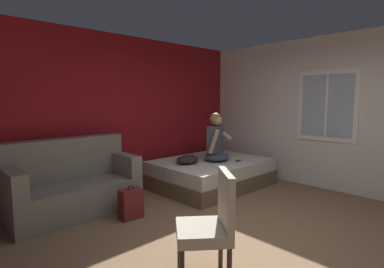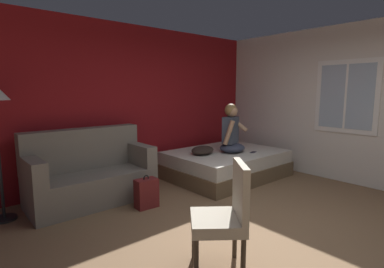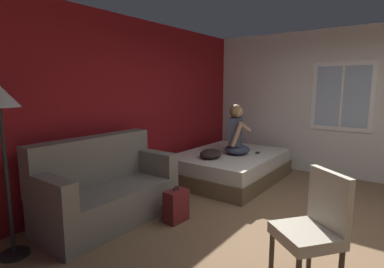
{
  "view_description": "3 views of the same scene",
  "coord_description": "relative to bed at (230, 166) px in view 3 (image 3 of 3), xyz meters",
  "views": [
    {
      "loc": [
        -2.68,
        -1.77,
        1.6
      ],
      "look_at": [
        0.41,
        1.48,
        1.08
      ],
      "focal_mm": 28.0,
      "sensor_mm": 36.0,
      "label": 1
    },
    {
      "loc": [
        -2.68,
        -1.77,
        1.6
      ],
      "look_at": [
        0.59,
        2.04,
        0.86
      ],
      "focal_mm": 28.0,
      "sensor_mm": 36.0,
      "label": 2
    },
    {
      "loc": [
        -3.32,
        -0.64,
        1.67
      ],
      "look_at": [
        0.01,
        1.82,
        1.01
      ],
      "focal_mm": 28.0,
      "sensor_mm": 36.0,
      "label": 3
    }
  ],
  "objects": [
    {
      "name": "backpack",
      "position": [
        -1.91,
        -0.31,
        -0.04
      ],
      "size": [
        0.31,
        0.24,
        0.46
      ],
      "color": "maroon",
      "rests_on": "ground"
    },
    {
      "name": "side_chair",
      "position": [
        -2.15,
        -2.0,
        0.3
      ],
      "size": [
        0.65,
        0.65,
        0.98
      ],
      "color": "#382D23",
      "rests_on": "ground"
    },
    {
      "name": "wall_back_accent",
      "position": [
        -1.31,
        1.03,
        1.11
      ],
      "size": [
        10.28,
        0.16,
        2.7
      ],
      "primitive_type": "cube",
      "color": "maroon",
      "rests_on": "ground"
    },
    {
      "name": "throw_pillow",
      "position": [
        -0.5,
        0.09,
        0.31
      ],
      "size": [
        0.57,
        0.5,
        0.14
      ],
      "primitive_type": "ellipsoid",
      "rotation": [
        0.0,
        0.0,
        0.34
      ],
      "color": "#2D231E",
      "rests_on": "bed"
    },
    {
      "name": "ground_plane",
      "position": [
        -1.31,
        -1.93,
        -0.24
      ],
      "size": [
        40.0,
        40.0,
        0.0
      ],
      "primitive_type": "plane",
      "color": "brown"
    },
    {
      "name": "cell_phone",
      "position": [
        0.29,
        -0.4,
        0.25
      ],
      "size": [
        0.16,
        0.1,
        0.01
      ],
      "primitive_type": "cube",
      "rotation": [
        0.0,
        0.0,
        4.94
      ],
      "color": "black",
      "rests_on": "bed"
    },
    {
      "name": "floor_lamp",
      "position": [
        -3.47,
        0.49,
        1.19
      ],
      "size": [
        0.36,
        0.36,
        1.7
      ],
      "color": "black",
      "rests_on": "ground"
    },
    {
      "name": "person_seated",
      "position": [
        0.03,
        -0.11,
        0.6
      ],
      "size": [
        0.64,
        0.6,
        0.88
      ],
      "color": "#383D51",
      "rests_on": "bed"
    },
    {
      "name": "bed",
      "position": [
        0.0,
        0.0,
        0.0
      ],
      "size": [
        2.06,
        1.56,
        0.48
      ],
      "color": "brown",
      "rests_on": "ground"
    },
    {
      "name": "couch",
      "position": [
        -2.39,
        0.43,
        0.16
      ],
      "size": [
        1.7,
        0.83,
        1.04
      ],
      "color": "slate",
      "rests_on": "ground"
    },
    {
      "name": "wall_side_with_window",
      "position": [
        1.41,
        -1.92,
        1.12
      ],
      "size": [
        0.19,
        7.15,
        2.7
      ],
      "color": "silver",
      "rests_on": "ground"
    }
  ]
}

